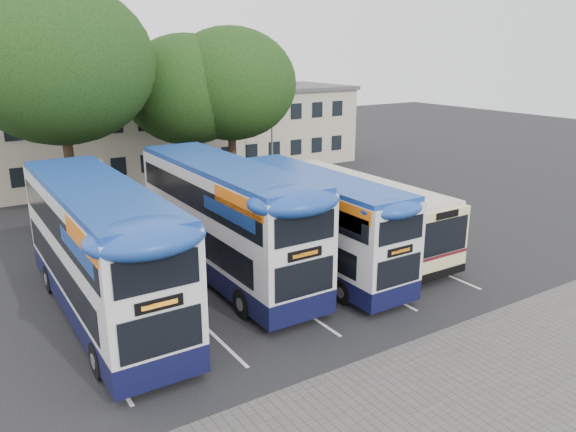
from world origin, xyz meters
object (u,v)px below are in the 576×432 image
(tree_mid, at_px, (187,90))
(bus_dd_right, at_px, (316,219))
(bus_dd_mid, at_px, (225,215))
(bus_single, at_px, (355,209))
(bus_dd_left, at_px, (100,246))
(tree_right, at_px, (231,84))
(lamp_post, at_px, (272,110))
(tree_left, at_px, (58,64))

(tree_mid, relative_size, bus_dd_right, 1.00)
(bus_dd_mid, relative_size, bus_single, 1.05)
(tree_mid, distance_m, bus_dd_left, 16.80)
(tree_mid, bearing_deg, bus_dd_mid, -107.19)
(tree_right, bearing_deg, bus_single, -87.14)
(tree_right, xyz_separation_m, bus_dd_left, (-11.56, -12.50, -4.43))
(tree_right, xyz_separation_m, bus_dd_right, (-2.78, -12.95, -4.77))
(lamp_post, distance_m, tree_right, 5.23)
(bus_dd_left, distance_m, bus_dd_right, 8.80)
(tree_mid, distance_m, bus_dd_mid, 13.67)
(tree_mid, distance_m, bus_single, 13.73)
(tree_left, xyz_separation_m, tree_right, (10.01, 1.18, -1.36))
(lamp_post, relative_size, bus_dd_right, 0.90)
(tree_mid, relative_size, bus_dd_mid, 0.88)
(bus_dd_mid, bearing_deg, tree_left, 109.99)
(lamp_post, bearing_deg, tree_left, -166.50)
(bus_dd_left, height_order, bus_single, bus_dd_left)
(tree_right, relative_size, bus_single, 0.96)
(tree_left, relative_size, tree_right, 1.19)
(tree_left, distance_m, bus_single, 16.18)
(tree_mid, bearing_deg, tree_left, -164.13)
(bus_single, bearing_deg, tree_left, 135.76)
(tree_left, height_order, bus_dd_left, tree_left)
(bus_dd_left, bearing_deg, lamp_post, 42.95)
(tree_right, xyz_separation_m, bus_single, (0.57, -11.49, -5.22))
(bus_dd_left, bearing_deg, tree_mid, 55.85)
(tree_mid, relative_size, tree_right, 0.96)
(tree_mid, bearing_deg, bus_dd_right, -91.50)
(lamp_post, xyz_separation_m, bus_single, (-3.71, -13.74, -3.24))
(bus_dd_mid, bearing_deg, bus_dd_right, -23.06)
(bus_dd_right, bearing_deg, bus_single, 23.56)
(tree_left, distance_m, bus_dd_left, 12.81)
(bus_dd_right, bearing_deg, tree_left, 121.55)
(tree_mid, height_order, bus_dd_right, tree_mid)
(tree_left, height_order, bus_dd_right, tree_left)
(tree_left, bearing_deg, bus_dd_left, -97.79)
(tree_mid, bearing_deg, lamp_post, 10.74)
(tree_mid, bearing_deg, bus_dd_left, -124.15)
(tree_left, xyz_separation_m, bus_dd_mid, (3.74, -10.29, -5.80))
(lamp_post, height_order, bus_dd_right, lamp_post)
(lamp_post, distance_m, bus_dd_left, 21.78)
(lamp_post, distance_m, tree_mid, 7.02)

